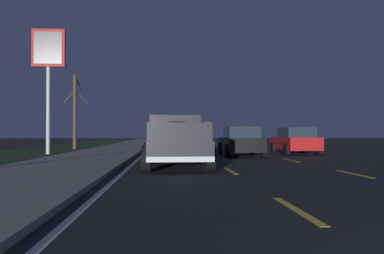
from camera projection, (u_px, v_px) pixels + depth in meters
The scene contains 9 objects.
ground at pixel (221, 150), 29.37m from camera, with size 144.00×144.00×0.00m, color black.
sidewalk_shoulder at pixel (115, 150), 28.93m from camera, with size 108.00×4.00×0.12m, color gray.
grass_verge at pixel (42, 151), 28.63m from camera, with size 108.00×6.00×0.01m, color #1E3819.
lane_markings at pixel (176, 149), 32.32m from camera, with size 108.00×7.04×0.01m.
pickup_truck at pixel (175, 140), 14.81m from camera, with size 5.49×2.41×1.87m.
sedan_red at pixel (295, 141), 23.96m from camera, with size 4.42×2.05×1.54m.
sedan_black at pixel (241, 141), 21.83m from camera, with size 4.42×2.05×1.54m.
gas_price_sign at pixel (48, 60), 24.17m from camera, with size 0.27×1.90×7.28m.
bare_tree_far at pixel (75, 110), 31.35m from camera, with size 1.53×1.97×5.67m.
Camera 1 is at (-2.22, 3.79, 1.21)m, focal length 38.88 mm.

